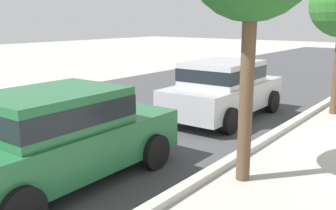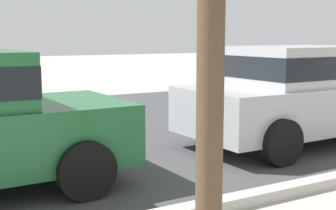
# 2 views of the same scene
# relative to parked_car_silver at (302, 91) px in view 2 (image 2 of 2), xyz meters

# --- Properties ---
(street_surface) EXTENTS (60.00, 9.00, 0.01)m
(street_surface) POSITION_rel_parked_car_silver_xyz_m (-0.31, 2.80, -0.84)
(street_surface) COLOR #424244
(street_surface) RESTS_ON ground
(parked_car_silver) EXTENTS (4.13, 1.97, 1.56)m
(parked_car_silver) POSITION_rel_parked_car_silver_xyz_m (0.00, 0.00, 0.00)
(parked_car_silver) COLOR #B7B7BC
(parked_car_silver) RESTS_ON ground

